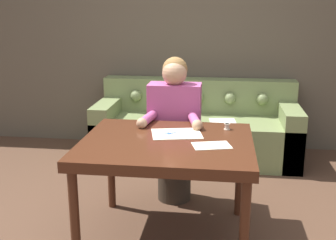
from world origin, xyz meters
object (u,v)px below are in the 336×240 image
object	(u,v)px
couch	(197,130)
scissors	(173,133)
person	(174,130)
dining_table	(167,151)
thread_spool	(227,126)

from	to	relation	value
couch	scissors	xyz separation A→B (m)	(-0.07, -1.58, 0.43)
person	scissors	distance (m)	0.50
scissors	person	bearing A→B (deg)	95.30
dining_table	person	xyz separation A→B (m)	(-0.02, 0.64, -0.04)
couch	person	distance (m)	1.15
dining_table	thread_spool	distance (m)	0.51
dining_table	person	bearing A→B (deg)	92.03
person	couch	bearing A→B (deg)	83.99
dining_table	person	distance (m)	0.64
couch	thread_spool	xyz separation A→B (m)	(0.31, -1.42, 0.45)
couch	scissors	distance (m)	1.64
couch	scissors	size ratio (longest dim) A/B	10.94
scissors	thread_spool	bearing A→B (deg)	22.17
person	dining_table	bearing A→B (deg)	-87.97
person	scissors	xyz separation A→B (m)	(0.04, -0.48, 0.12)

